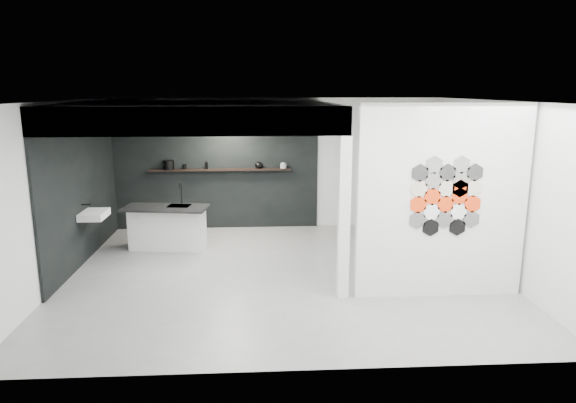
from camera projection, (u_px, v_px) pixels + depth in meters
The scene contains 17 objects.
floor at pixel (283, 274), 8.47m from camera, with size 7.00×6.00×0.01m, color slate.
partition_panel at pixel (442, 202), 7.32m from camera, with size 2.45×0.15×2.80m, color silver.
bay_clad_back at pixel (216, 175), 11.04m from camera, with size 4.40×0.04×2.35m, color black.
bay_clad_left at pixel (83, 194), 8.99m from camera, with size 0.04×4.00×2.35m, color black.
bulkhead at pixel (205, 114), 8.82m from camera, with size 4.40×4.00×0.40m, color silver.
corner_column at pixel (344, 219), 7.29m from camera, with size 0.16×0.16×2.35m, color silver.
fascia_beam at pixel (190, 121), 6.95m from camera, with size 4.40×0.16×0.40m, color silver.
wall_basin at pixel (94, 215), 8.88m from camera, with size 0.40×0.60×0.12m, color silver.
display_shelf at pixel (220, 170), 10.92m from camera, with size 3.00×0.15×0.04m, color black.
kitchen_island at pixel (168, 227), 9.72m from camera, with size 1.65×0.91×1.26m.
stockpot at pixel (169, 165), 10.83m from camera, with size 0.23×0.23×0.19m, color black.
kettle at pixel (259, 165), 10.94m from camera, with size 0.17×0.17×0.14m, color black.
glass_bowl at pixel (283, 166), 10.98m from camera, with size 0.14×0.14×0.10m, color gray.
glass_vase at pixel (283, 165), 10.98m from camera, with size 0.09×0.09×0.12m, color gray.
bottle_dark at pixel (207, 165), 10.88m from camera, with size 0.06×0.06×0.15m, color black.
utensil_cup at pixel (184, 167), 10.86m from camera, with size 0.08×0.08×0.10m, color black.
hex_tile_cluster at pixel (447, 196), 7.22m from camera, with size 1.04×0.02×1.16m.
Camera 1 is at (-0.39, -8.01, 2.98)m, focal length 32.00 mm.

